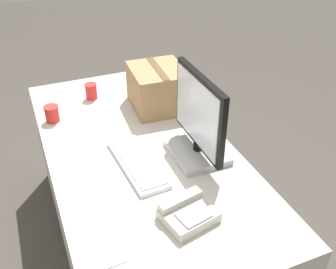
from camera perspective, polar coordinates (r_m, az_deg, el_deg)
The scene contains 8 objects.
ground_plane at distance 2.51m, azimuth -3.56°, elevation -15.66°, with size 12.00×12.00×0.00m, color #47423D.
office_desk at distance 2.24m, azimuth -3.89°, elevation -9.52°, with size 1.80×0.90×0.74m.
monitor at distance 1.85m, azimuth 4.43°, elevation 1.45°, with size 0.45×0.25×0.43m.
keyboard at distance 1.88m, azimuth -4.44°, elevation -4.22°, with size 0.45×0.18×0.03m.
desk_phone at distance 1.60m, azimuth 2.86°, elevation -11.35°, with size 0.21×0.24×0.08m.
paper_cup_left at distance 2.47m, azimuth -11.09°, elevation 6.18°, with size 0.07×0.07×0.10m.
paper_cup_right at distance 2.28m, azimuth -16.49°, elevation 2.91°, with size 0.08×0.08×0.09m.
cardboard_box at distance 2.30m, azimuth -1.46°, elevation 6.78°, with size 0.35×0.32×0.24m.
Camera 1 is at (1.56, -0.48, 1.90)m, focal length 42.00 mm.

